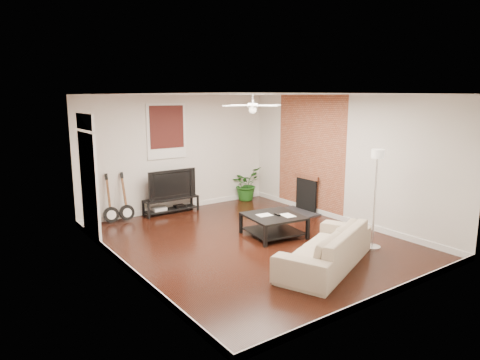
{
  "coord_description": "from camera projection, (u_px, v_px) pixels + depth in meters",
  "views": [
    {
      "loc": [
        -4.78,
        -6.32,
        2.77
      ],
      "look_at": [
        0.0,
        0.4,
        1.15
      ],
      "focal_mm": 32.14,
      "sensor_mm": 36.0,
      "label": 1
    }
  ],
  "objects": [
    {
      "name": "room",
      "position": [
        252.0,
        170.0,
        8.04
      ],
      "size": [
        5.01,
        6.01,
        2.81
      ],
      "color": "black",
      "rests_on": "ground"
    },
    {
      "name": "brick_accent",
      "position": [
        310.0,
        154.0,
        10.26
      ],
      "size": [
        0.02,
        2.2,
        2.8
      ],
      "primitive_type": "cube",
      "color": "#984D31",
      "rests_on": "floor"
    },
    {
      "name": "fireplace",
      "position": [
        300.0,
        194.0,
        10.27
      ],
      "size": [
        0.8,
        1.1,
        0.92
      ],
      "primitive_type": "cube",
      "color": "black",
      "rests_on": "floor"
    },
    {
      "name": "window_back",
      "position": [
        167.0,
        131.0,
        10.14
      ],
      "size": [
        1.0,
        0.06,
        1.3
      ],
      "primitive_type": "cube",
      "color": "#38130F",
      "rests_on": "wall_back"
    },
    {
      "name": "door_left",
      "position": [
        90.0,
        177.0,
        8.19
      ],
      "size": [
        0.08,
        1.0,
        2.5
      ],
      "primitive_type": "cube",
      "color": "white",
      "rests_on": "wall_left"
    },
    {
      "name": "tv_stand",
      "position": [
        171.0,
        205.0,
        10.31
      ],
      "size": [
        1.34,
        0.36,
        0.37
      ],
      "primitive_type": "cube",
      "color": "black",
      "rests_on": "floor"
    },
    {
      "name": "tv",
      "position": [
        170.0,
        183.0,
        10.22
      ],
      "size": [
        1.2,
        0.16,
        0.69
      ],
      "primitive_type": "imported",
      "color": "black",
      "rests_on": "tv_stand"
    },
    {
      "name": "coffee_table",
      "position": [
        274.0,
        225.0,
        8.6
      ],
      "size": [
        1.16,
        1.16,
        0.43
      ],
      "primitive_type": "cube",
      "rotation": [
        0.0,
        0.0,
        -0.13
      ],
      "color": "black",
      "rests_on": "floor"
    },
    {
      "name": "sofa",
      "position": [
        326.0,
        247.0,
        7.05
      ],
      "size": [
        2.43,
        1.69,
        0.66
      ],
      "primitive_type": "imported",
      "rotation": [
        0.0,
        0.0,
        3.54
      ],
      "color": "#C1AF91",
      "rests_on": "floor"
    },
    {
      "name": "floor_lamp",
      "position": [
        375.0,
        199.0,
        7.78
      ],
      "size": [
        0.4,
        0.4,
        1.85
      ],
      "primitive_type": null,
      "rotation": [
        0.0,
        0.0,
        0.4
      ],
      "color": "silver",
      "rests_on": "floor"
    },
    {
      "name": "potted_plant",
      "position": [
        246.0,
        184.0,
        11.57
      ],
      "size": [
        1.02,
        0.97,
        0.89
      ],
      "primitive_type": "imported",
      "rotation": [
        0.0,
        0.0,
        0.45
      ],
      "color": "#1B5217",
      "rests_on": "floor"
    },
    {
      "name": "guitar_left",
      "position": [
        110.0,
        199.0,
        9.37
      ],
      "size": [
        0.36,
        0.26,
        1.12
      ],
      "primitive_type": null,
      "rotation": [
        0.0,
        0.0,
        -0.06
      ],
      "color": "black",
      "rests_on": "floor"
    },
    {
      "name": "guitar_right",
      "position": [
        126.0,
        197.0,
        9.55
      ],
      "size": [
        0.36,
        0.26,
        1.12
      ],
      "primitive_type": null,
      "rotation": [
        0.0,
        0.0,
        0.05
      ],
      "color": "black",
      "rests_on": "floor"
    },
    {
      "name": "ceiling_fan",
      "position": [
        253.0,
        105.0,
        7.81
      ],
      "size": [
        1.24,
        1.24,
        0.32
      ],
      "primitive_type": null,
      "color": "white",
      "rests_on": "ceiling"
    }
  ]
}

